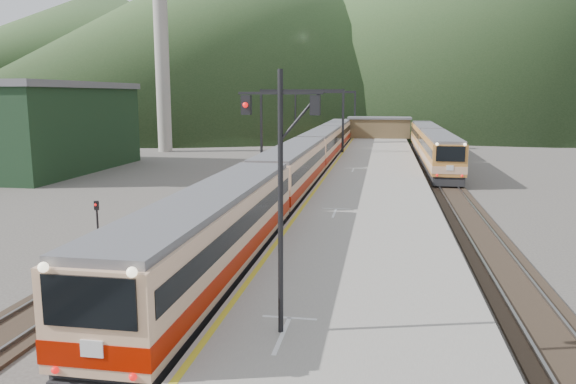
# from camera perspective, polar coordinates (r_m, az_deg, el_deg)

# --- Properties ---
(track_main) EXTENTS (2.60, 200.00, 0.23)m
(track_main) POSITION_cam_1_polar(r_m,az_deg,el_deg) (48.89, 2.14, 1.25)
(track_main) COLOR black
(track_main) RESTS_ON ground
(track_far) EXTENTS (2.60, 200.00, 0.23)m
(track_far) POSITION_cam_1_polar(r_m,az_deg,el_deg) (49.79, -3.58, 1.40)
(track_far) COLOR black
(track_far) RESTS_ON ground
(track_second) EXTENTS (2.60, 200.00, 0.23)m
(track_second) POSITION_cam_1_polar(r_m,az_deg,el_deg) (48.75, 15.66, 0.87)
(track_second) COLOR black
(track_second) RESTS_ON ground
(platform) EXTENTS (8.00, 100.00, 1.00)m
(platform) POSITION_cam_1_polar(r_m,az_deg,el_deg) (46.44, 8.68, 1.23)
(platform) COLOR gray
(platform) RESTS_ON ground
(gantry_near) EXTENTS (9.55, 0.25, 8.00)m
(gantry_near) POSITION_cam_1_polar(r_m,az_deg,el_deg) (63.62, 1.40, 8.24)
(gantry_near) COLOR black
(gantry_near) RESTS_ON ground
(gantry_far) EXTENTS (9.55, 0.25, 8.00)m
(gantry_far) POSITION_cam_1_polar(r_m,az_deg,el_deg) (88.43, 3.77, 8.67)
(gantry_far) COLOR black
(gantry_far) RESTS_ON ground
(warehouse) EXTENTS (14.50, 20.50, 8.60)m
(warehouse) POSITION_cam_1_polar(r_m,az_deg,el_deg) (60.68, -24.94, 6.05)
(warehouse) COLOR black
(warehouse) RESTS_ON ground
(smokestack) EXTENTS (1.80, 1.80, 30.00)m
(smokestack) POSITION_cam_1_polar(r_m,az_deg,el_deg) (75.84, -12.77, 15.38)
(smokestack) COLOR #9E998E
(smokestack) RESTS_ON ground
(station_shed) EXTENTS (9.40, 4.40, 3.10)m
(station_shed) POSITION_cam_1_polar(r_m,az_deg,el_deg) (86.07, 9.25, 6.52)
(station_shed) COLOR brown
(station_shed) RESTS_ON platform
(hill_a) EXTENTS (180.00, 180.00, 60.00)m
(hill_a) POSITION_cam_1_polar(r_m,az_deg,el_deg) (204.54, -3.60, 16.17)
(hill_a) COLOR #2D4923
(hill_a) RESTS_ON ground
(hill_b) EXTENTS (220.00, 220.00, 75.00)m
(hill_b) POSITION_cam_1_polar(r_m,az_deg,el_deg) (241.00, 15.94, 16.66)
(hill_b) COLOR #2D4923
(hill_b) RESTS_ON ground
(hill_d) EXTENTS (200.00, 200.00, 55.00)m
(hill_d) POSITION_cam_1_polar(r_m,az_deg,el_deg) (278.99, -17.77, 13.52)
(hill_d) COLOR #2D4923
(hill_d) RESTS_ON ground
(main_train) EXTENTS (2.75, 75.36, 3.35)m
(main_train) POSITION_cam_1_polar(r_m,az_deg,el_deg) (49.32, 2.25, 3.48)
(main_train) COLOR #D9A881
(main_train) RESTS_ON track_main
(second_train) EXTENTS (2.68, 36.53, 3.27)m
(second_train) POSITION_cam_1_polar(r_m,az_deg,el_deg) (63.74, 14.35, 4.59)
(second_train) COLOR #C58037
(second_train) RESTS_ON track_second
(signal_mast) EXTENTS (2.20, 0.30, 7.00)m
(signal_mast) POSITION_cam_1_polar(r_m,az_deg,el_deg) (14.54, -0.77, 1.58)
(signal_mast) COLOR black
(signal_mast) RESTS_ON platform
(short_signal_b) EXTENTS (0.25, 0.20, 2.27)m
(short_signal_b) POSITION_cam_1_polar(r_m,az_deg,el_deg) (44.32, -2.48, 2.18)
(short_signal_b) COLOR black
(short_signal_b) RESTS_ON ground
(short_signal_c) EXTENTS (0.26, 0.22, 2.27)m
(short_signal_c) POSITION_cam_1_polar(r_m,az_deg,el_deg) (28.97, -18.82, -2.44)
(short_signal_c) COLOR black
(short_signal_c) RESTS_ON ground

